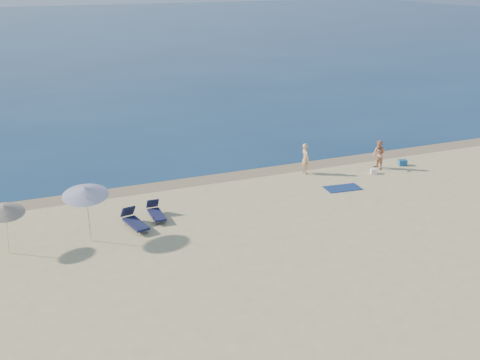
% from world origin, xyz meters
% --- Properties ---
extents(sea, '(240.00, 160.00, 0.01)m').
position_xyz_m(sea, '(0.00, 100.00, 0.00)').
color(sea, navy).
rests_on(sea, ground).
extents(wet_sand_strip, '(240.00, 1.60, 0.00)m').
position_xyz_m(wet_sand_strip, '(0.00, 19.40, 0.00)').
color(wet_sand_strip, '#847254').
rests_on(wet_sand_strip, ground).
extents(person_left, '(0.43, 0.64, 1.72)m').
position_xyz_m(person_left, '(2.21, 18.20, 0.86)').
color(person_left, tan).
rests_on(person_left, ground).
extents(person_right, '(0.67, 0.83, 1.65)m').
position_xyz_m(person_right, '(6.40, 17.27, 0.82)').
color(person_right, tan).
rests_on(person_right, ground).
extents(beach_towel, '(1.94, 1.21, 0.03)m').
position_xyz_m(beach_towel, '(2.84, 15.31, 0.02)').
color(beach_towel, navy).
rests_on(beach_towel, ground).
extents(white_bag, '(0.40, 0.37, 0.28)m').
position_xyz_m(white_bag, '(5.68, 16.66, 0.14)').
color(white_bag, white).
rests_on(white_bag, ground).
extents(blue_cooler, '(0.54, 0.45, 0.33)m').
position_xyz_m(blue_cooler, '(8.08, 17.24, 0.17)').
color(blue_cooler, '#1B5695').
rests_on(blue_cooler, ground).
extents(umbrella_near, '(2.35, 2.37, 2.52)m').
position_xyz_m(umbrella_near, '(-10.30, 14.22, 2.15)').
color(umbrella_near, silver).
rests_on(umbrella_near, ground).
extents(umbrella_far, '(1.91, 1.93, 2.16)m').
position_xyz_m(umbrella_far, '(-13.45, 14.34, 1.84)').
color(umbrella_far, silver).
rests_on(umbrella_far, ground).
extents(lounger_left, '(0.93, 1.91, 0.81)m').
position_xyz_m(lounger_left, '(-8.26, 14.64, 0.29)').
color(lounger_left, '#151A3B').
rests_on(lounger_left, ground).
extents(lounger_right, '(0.58, 1.68, 0.74)m').
position_xyz_m(lounger_right, '(-7.10, 15.30, 0.27)').
color(lounger_right, '#16193D').
rests_on(lounger_right, ground).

